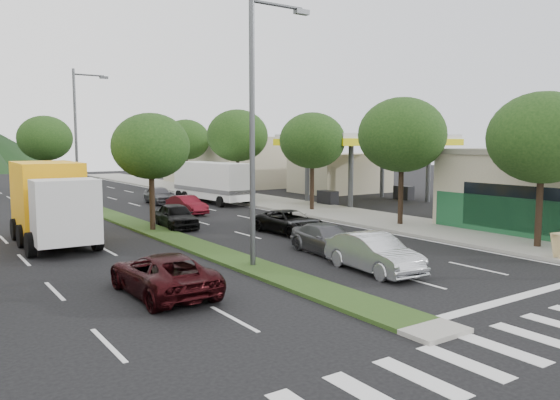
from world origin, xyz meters
TOP-DOWN VIEW (x-y plane):
  - ground at (0.00, 0.00)m, footprint 160.00×160.00m
  - sidewalk_right at (12.50, 25.00)m, footprint 5.00×90.00m
  - median at (0.00, 28.00)m, footprint 1.60×56.00m
  - crosswalk at (0.00, -2.00)m, footprint 19.00×2.20m
  - gas_canopy at (19.00, 22.00)m, footprint 12.20×8.20m
  - bldg_right_far at (19.50, 44.00)m, footprint 10.00×16.00m
  - tree_r_a at (12.00, 4.00)m, footprint 4.60×4.60m
  - tree_r_b at (12.00, 12.00)m, footprint 4.80×4.80m
  - tree_r_c at (12.00, 20.00)m, footprint 4.40×4.40m
  - tree_r_d at (12.00, 30.00)m, footprint 5.00×5.00m
  - tree_r_e at (12.00, 40.00)m, footprint 4.60×4.60m
  - tree_med_near at (0.00, 18.00)m, footprint 4.00×4.00m
  - tree_med_far at (0.00, 44.00)m, footprint 4.80×4.80m
  - streetlight_near at (0.21, 8.00)m, footprint 2.60×0.25m
  - streetlight_mid at (0.21, 33.00)m, footprint 2.60×0.25m
  - sedan_silver at (3.22, 5.00)m, footprint 1.82×4.30m
  - suv_maroon at (-4.14, 6.49)m, footprint 2.17×4.65m
  - car_queue_a at (1.50, 18.42)m, footprint 2.00×4.09m
  - car_queue_b at (3.91, 8.42)m, footprint 2.06×4.31m
  - car_queue_c at (4.41, 23.42)m, footprint 1.52×3.71m
  - car_queue_d at (5.51, 13.42)m, footprint 2.21×4.40m
  - car_queue_e at (5.22, 30.09)m, footprint 1.87×4.03m
  - box_truck at (-5.06, 17.41)m, footprint 3.16×7.62m
  - motorhome at (8.90, 28.53)m, footprint 3.08×8.25m

SIDE VIEW (x-z plane):
  - ground at x=0.00m, z-range 0.00..0.00m
  - crosswalk at x=0.00m, z-range 0.00..0.01m
  - median at x=0.00m, z-range 0.00..0.12m
  - sidewalk_right at x=12.50m, z-range 0.00..0.15m
  - car_queue_d at x=5.51m, z-range 0.00..1.19m
  - car_queue_c at x=4.41m, z-range 0.00..1.20m
  - car_queue_b at x=3.91m, z-range 0.00..1.21m
  - suv_maroon at x=-4.14m, z-range 0.00..1.29m
  - car_queue_e at x=5.22m, z-range 0.00..1.34m
  - car_queue_a at x=1.50m, z-range 0.00..1.34m
  - sedan_silver at x=3.22m, z-range 0.00..1.38m
  - motorhome at x=8.90m, z-range 0.10..3.21m
  - box_truck at x=-5.06m, z-range -0.10..3.61m
  - bldg_right_far at x=19.50m, z-range 0.00..5.20m
  - tree_med_near at x=0.00m, z-range 1.42..7.44m
  - gas_canopy at x=19.00m, z-range 2.02..7.27m
  - tree_r_c at x=12.00m, z-range 1.51..7.99m
  - tree_r_a at x=12.00m, z-range 1.50..8.14m
  - tree_r_e at x=12.00m, z-range 1.54..8.25m
  - tree_med_far at x=0.00m, z-range 1.54..8.47m
  - tree_r_b at x=12.00m, z-range 1.57..8.50m
  - tree_r_d at x=12.00m, z-range 1.60..8.76m
  - streetlight_near at x=0.21m, z-range 0.58..10.58m
  - streetlight_mid at x=0.21m, z-range 0.58..10.58m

